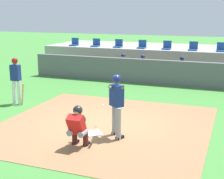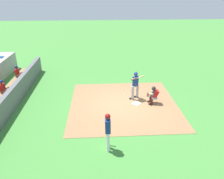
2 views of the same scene
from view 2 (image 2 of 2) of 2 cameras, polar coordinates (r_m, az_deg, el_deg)
ground_plane at (r=13.34m, az=3.01°, el=-3.83°), size 80.00×80.00×0.00m
dirt_infield at (r=13.34m, az=3.01°, el=-3.80°), size 6.40×6.40×0.01m
home_plate at (r=13.44m, az=6.41°, el=-3.62°), size 0.62×0.62×0.02m
batter_at_plate at (r=13.62m, az=6.09°, el=1.52°), size 0.53×0.91×1.80m
catcher_crouched at (r=13.37m, az=10.65°, el=-1.27°), size 0.48×2.11×1.13m
on_deck_batter at (r=9.29m, az=-1.08°, el=-10.40°), size 0.58×0.23×1.79m
dugout_wall at (r=13.94m, az=-24.54°, el=-2.11°), size 13.00×0.30×1.20m
dugout_player_2 at (r=15.21m, az=-26.15°, el=0.06°), size 0.49×0.70×1.30m
dugout_player_3 at (r=17.61m, az=-23.04°, el=3.80°), size 0.49×0.70×1.30m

